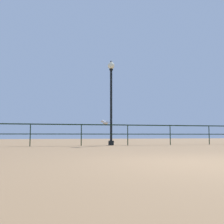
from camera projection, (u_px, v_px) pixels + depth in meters
name	position (u px, v px, depth m)	size (l,w,h in m)	color
ground_plane	(209.00, 163.00, 4.46)	(60.00, 60.00, 0.00)	brown
pier_railing	(105.00, 130.00, 12.26)	(20.46, 0.05, 1.00)	black
lamppost_center	(111.00, 94.00, 12.70)	(0.34, 0.34, 4.21)	black
seagull_on_rail	(105.00, 122.00, 12.30)	(0.43, 0.27, 0.21)	silver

